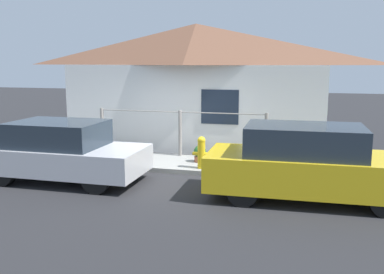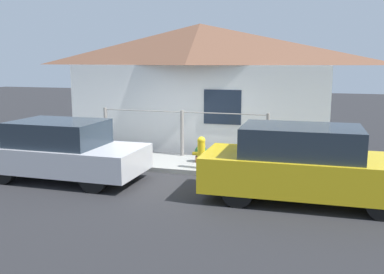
{
  "view_description": "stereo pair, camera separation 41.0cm",
  "coord_description": "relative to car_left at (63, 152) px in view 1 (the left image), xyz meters",
  "views": [
    {
      "loc": [
        3.33,
        -9.86,
        2.76
      ],
      "look_at": [
        0.68,
        0.3,
        0.9
      ],
      "focal_mm": 40.0,
      "sensor_mm": 36.0,
      "label": 1
    },
    {
      "loc": [
        3.72,
        -9.75,
        2.76
      ],
      "look_at": [
        0.68,
        0.3,
        0.9
      ],
      "focal_mm": 40.0,
      "sensor_mm": 36.0,
      "label": 2
    }
  ],
  "objects": [
    {
      "name": "house",
      "position": [
        2.03,
        4.5,
        2.4
      ],
      "size": [
        8.36,
        2.23,
        3.92
      ],
      "color": "white",
      "rests_on": "ground_plane"
    },
    {
      "name": "car_right",
      "position": [
        5.53,
        -0.0,
        0.05
      ],
      "size": [
        4.2,
        1.76,
        1.51
      ],
      "rotation": [
        0.0,
        0.0,
        0.02
      ],
      "color": "gold",
      "rests_on": "ground_plane"
    },
    {
      "name": "fire_hydrant",
      "position": [
        2.95,
        1.51,
        -0.15
      ],
      "size": [
        0.45,
        0.2,
        0.81
      ],
      "color": "yellow",
      "rests_on": "sidewalk"
    },
    {
      "name": "potted_plant_near_hydrant",
      "position": [
        2.75,
        2.17,
        -0.35
      ],
      "size": [
        0.33,
        0.33,
        0.45
      ],
      "color": "#9E5638",
      "rests_on": "sidewalk"
    },
    {
      "name": "ground_plane",
      "position": [
        2.03,
        1.22,
        -0.69
      ],
      "size": [
        60.0,
        60.0,
        0.0
      ],
      "primitive_type": "plane",
      "color": "#262628"
    },
    {
      "name": "sidewalk",
      "position": [
        2.03,
        2.08,
        -0.64
      ],
      "size": [
        24.0,
        1.72,
        0.12
      ],
      "color": "gray",
      "rests_on": "ground_plane"
    },
    {
      "name": "fence",
      "position": [
        2.03,
        2.79,
        0.13
      ],
      "size": [
        4.9,
        0.1,
        1.29
      ],
      "color": "gray",
      "rests_on": "sidewalk"
    },
    {
      "name": "car_left",
      "position": [
        0.0,
        0.0,
        0.0
      ],
      "size": [
        3.74,
        1.71,
        1.4
      ],
      "rotation": [
        0.0,
        0.0,
        -0.0
      ],
      "color": "#B7B7BC",
      "rests_on": "ground_plane"
    }
  ]
}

